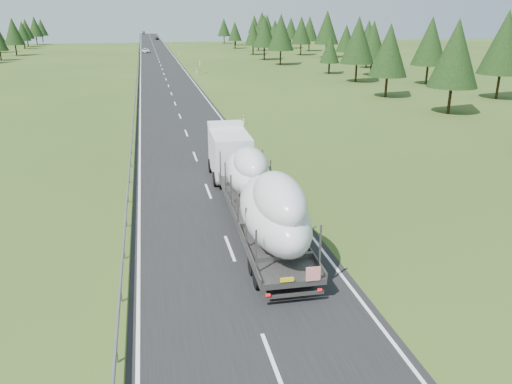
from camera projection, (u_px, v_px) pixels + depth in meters
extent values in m
plane|color=#304517|center=(230.00, 249.00, 25.77)|extent=(400.00, 400.00, 0.00)
cube|color=black|center=(161.00, 65.00, 117.76)|extent=(10.00, 400.00, 0.02)
cube|color=slate|center=(137.00, 63.00, 116.50)|extent=(0.08, 400.00, 0.32)
cylinder|color=slate|center=(124.00, 253.00, 24.61)|extent=(0.10, 0.10, 0.60)
cube|color=silver|center=(243.00, 120.00, 54.50)|extent=(0.12, 0.07, 1.00)
cube|color=black|center=(243.00, 117.00, 54.39)|extent=(0.13, 0.08, 0.12)
cube|color=silver|center=(197.00, 71.00, 100.50)|extent=(0.12, 0.07, 1.00)
cube|color=black|center=(197.00, 70.00, 100.39)|extent=(0.13, 0.08, 0.12)
cube|color=silver|center=(179.00, 53.00, 146.49)|extent=(0.12, 0.07, 1.00)
cube|color=black|center=(179.00, 52.00, 146.38)|extent=(0.13, 0.08, 0.12)
cube|color=silver|center=(170.00, 44.00, 192.48)|extent=(0.12, 0.07, 1.00)
cube|color=black|center=(170.00, 43.00, 192.38)|extent=(0.13, 0.08, 0.12)
cube|color=silver|center=(165.00, 38.00, 238.48)|extent=(0.12, 0.07, 1.00)
cube|color=black|center=(164.00, 37.00, 238.37)|extent=(0.13, 0.08, 0.12)
cube|color=silver|center=(161.00, 34.00, 284.47)|extent=(0.12, 0.07, 1.00)
cube|color=black|center=(161.00, 33.00, 284.37)|extent=(0.13, 0.08, 0.12)
cube|color=silver|center=(158.00, 31.00, 330.47)|extent=(0.12, 0.07, 1.00)
cube|color=black|center=(158.00, 31.00, 330.36)|extent=(0.13, 0.08, 0.12)
cylinder|color=slate|center=(200.00, 69.00, 100.47)|extent=(0.08, 0.08, 2.00)
cube|color=silver|center=(200.00, 63.00, 100.13)|extent=(0.05, 0.90, 1.20)
cylinder|color=black|center=(498.00, 84.00, 70.25)|extent=(0.36, 0.36, 4.10)
cone|color=black|center=(505.00, 42.00, 68.32)|extent=(6.38, 6.38, 8.55)
cylinder|color=black|center=(427.00, 73.00, 84.87)|extent=(0.36, 0.36, 3.78)
cone|color=black|center=(431.00, 41.00, 83.09)|extent=(5.88, 5.88, 7.88)
cylinder|color=black|center=(371.00, 66.00, 97.38)|extent=(0.36, 0.36, 3.50)
cone|color=black|center=(373.00, 40.00, 95.74)|extent=(5.45, 5.45, 7.29)
cylinder|color=black|center=(367.00, 60.00, 110.71)|extent=(0.36, 0.36, 3.49)
cone|color=black|center=(368.00, 37.00, 109.07)|extent=(5.42, 5.42, 7.26)
cylinder|color=black|center=(345.00, 56.00, 122.15)|extent=(0.36, 0.36, 3.10)
cone|color=black|center=(346.00, 38.00, 120.69)|extent=(4.83, 4.83, 6.46)
cylinder|color=black|center=(326.00, 50.00, 136.78)|extent=(0.36, 0.36, 4.22)
cone|color=black|center=(327.00, 27.00, 134.80)|extent=(6.56, 6.56, 8.78)
cylinder|color=black|center=(301.00, 49.00, 144.68)|extent=(0.36, 0.36, 3.70)
cone|color=black|center=(301.00, 30.00, 142.95)|extent=(5.75, 5.75, 7.70)
cylinder|color=black|center=(309.00, 45.00, 160.87)|extent=(0.36, 0.36, 3.66)
cone|color=black|center=(310.00, 29.00, 159.15)|extent=(5.69, 5.69, 7.62)
cylinder|color=black|center=(291.00, 43.00, 173.27)|extent=(0.36, 0.36, 3.53)
cone|color=black|center=(291.00, 28.00, 171.61)|extent=(5.50, 5.50, 7.36)
cylinder|color=black|center=(275.00, 41.00, 188.93)|extent=(0.36, 0.36, 3.21)
cone|color=black|center=(275.00, 29.00, 187.43)|extent=(4.99, 4.99, 6.68)
cylinder|color=black|center=(262.00, 38.00, 198.41)|extent=(0.36, 0.36, 4.18)
cone|color=black|center=(262.00, 23.00, 196.45)|extent=(6.51, 6.51, 8.71)
cylinder|color=black|center=(267.00, 37.00, 211.26)|extent=(0.36, 0.36, 3.84)
cone|color=black|center=(267.00, 24.00, 209.46)|extent=(5.97, 5.97, 7.99)
cylinder|color=black|center=(254.00, 36.00, 226.50)|extent=(0.36, 0.36, 3.72)
cone|color=black|center=(254.00, 24.00, 224.75)|extent=(5.79, 5.79, 7.75)
cylinder|color=black|center=(450.00, 98.00, 59.88)|extent=(0.36, 0.36, 3.76)
cone|color=black|center=(456.00, 53.00, 58.12)|extent=(5.84, 5.84, 7.83)
cylinder|color=black|center=(386.00, 85.00, 71.83)|extent=(0.36, 0.36, 3.50)
cone|color=black|center=(389.00, 50.00, 70.19)|extent=(5.44, 5.44, 7.29)
cylinder|color=black|center=(356.00, 71.00, 87.66)|extent=(0.36, 0.36, 3.79)
cone|color=black|center=(358.00, 40.00, 85.88)|extent=(5.89, 5.89, 7.89)
cylinder|color=black|center=(329.00, 67.00, 100.19)|extent=(0.36, 0.36, 2.53)
cone|color=black|center=(330.00, 49.00, 99.00)|extent=(3.94, 3.94, 5.27)
cylinder|color=black|center=(280.00, 56.00, 117.12)|extent=(0.36, 0.36, 3.93)
cone|color=black|center=(281.00, 32.00, 115.28)|extent=(6.11, 6.11, 8.18)
cylinder|color=black|center=(264.00, 52.00, 130.04)|extent=(0.36, 0.36, 3.81)
cone|color=black|center=(264.00, 31.00, 128.26)|extent=(5.93, 5.93, 7.94)
cylinder|color=black|center=(253.00, 49.00, 146.39)|extent=(0.36, 0.36, 3.17)
cone|color=black|center=(253.00, 34.00, 144.90)|extent=(4.93, 4.93, 6.60)
cylinder|color=black|center=(258.00, 46.00, 162.79)|extent=(0.36, 0.36, 2.63)
cone|color=black|center=(258.00, 35.00, 161.55)|extent=(4.09, 4.09, 5.48)
cylinder|color=black|center=(235.00, 44.00, 172.55)|extent=(0.36, 0.36, 3.06)
cone|color=black|center=(235.00, 31.00, 171.12)|extent=(4.76, 4.76, 6.38)
cylinder|color=black|center=(235.00, 41.00, 191.32)|extent=(0.36, 0.36, 2.70)
cone|color=black|center=(235.00, 31.00, 190.06)|extent=(4.20, 4.20, 5.63)
cylinder|color=black|center=(224.00, 39.00, 202.44)|extent=(0.36, 0.36, 3.33)
cone|color=black|center=(224.00, 27.00, 200.88)|extent=(5.19, 5.19, 6.94)
cylinder|color=black|center=(0.00, 55.00, 128.65)|extent=(0.36, 0.36, 2.90)
cylinder|color=black|center=(16.00, 49.00, 143.26)|extent=(0.36, 0.36, 3.56)
cone|color=black|center=(13.00, 31.00, 141.59)|extent=(5.54, 5.54, 7.42)
cylinder|color=black|center=(24.00, 44.00, 171.20)|extent=(0.36, 0.36, 3.11)
cone|color=black|center=(22.00, 31.00, 169.74)|extent=(4.84, 4.84, 6.49)
cylinder|color=black|center=(28.00, 42.00, 181.10)|extent=(0.36, 0.36, 3.33)
cone|color=black|center=(26.00, 29.00, 179.54)|extent=(5.17, 5.17, 6.93)
cylinder|color=black|center=(37.00, 40.00, 192.97)|extent=(0.36, 0.36, 3.58)
cone|color=black|center=(35.00, 27.00, 191.30)|extent=(5.57, 5.57, 7.46)
cylinder|color=black|center=(43.00, 38.00, 208.47)|extent=(0.36, 0.36, 3.25)
cone|color=black|center=(41.00, 27.00, 206.94)|extent=(5.05, 5.05, 6.76)
cube|color=silver|center=(230.00, 153.00, 35.99)|extent=(2.76, 5.30, 2.93)
cube|color=black|center=(224.00, 137.00, 38.27)|extent=(2.41, 0.15, 1.46)
cube|color=silver|center=(224.00, 124.00, 37.56)|extent=(2.65, 1.33, 0.31)
cube|color=#524F4E|center=(233.00, 176.00, 35.51)|extent=(2.70, 3.21, 0.26)
cylinder|color=black|center=(211.00, 166.00, 37.98)|extent=(0.39, 1.06, 1.05)
cylinder|color=black|center=(241.00, 164.00, 38.46)|extent=(0.39, 1.06, 1.05)
cylinder|color=black|center=(217.00, 179.00, 34.90)|extent=(0.39, 1.06, 1.05)
cylinder|color=black|center=(250.00, 177.00, 35.38)|extent=(0.39, 1.06, 1.05)
cube|color=#524F4E|center=(260.00, 217.00, 27.20)|extent=(3.23, 14.71, 0.27)
cube|color=#524F4E|center=(235.00, 215.00, 26.84)|extent=(0.47, 14.63, 0.25)
cube|color=#524F4E|center=(285.00, 211.00, 27.39)|extent=(0.47, 14.63, 0.25)
cube|color=#524F4E|center=(260.00, 252.00, 20.77)|extent=(0.08, 0.08, 1.99)
cube|color=#524F4E|center=(324.00, 246.00, 21.33)|extent=(0.08, 0.08, 1.99)
cube|color=#524F4E|center=(249.00, 228.00, 23.08)|extent=(0.08, 0.08, 1.99)
cube|color=#524F4E|center=(306.00, 223.00, 23.64)|extent=(0.08, 0.08, 1.99)
cube|color=#524F4E|center=(239.00, 209.00, 25.39)|extent=(0.08, 0.08, 1.99)
cube|color=#524F4E|center=(291.00, 204.00, 25.94)|extent=(0.08, 0.08, 1.99)
cube|color=#524F4E|center=(231.00, 192.00, 27.70)|extent=(0.08, 0.08, 1.99)
cube|color=#524F4E|center=(279.00, 189.00, 28.25)|extent=(0.08, 0.08, 1.99)
cube|color=#524F4E|center=(224.00, 179.00, 30.00)|extent=(0.08, 0.08, 1.99)
cube|color=#524F4E|center=(269.00, 176.00, 30.56)|extent=(0.08, 0.08, 1.99)
cube|color=#524F4E|center=(218.00, 167.00, 32.31)|extent=(0.08, 0.08, 1.99)
cube|color=#524F4E|center=(260.00, 164.00, 32.87)|extent=(0.08, 0.08, 1.99)
cylinder|color=black|center=(263.00, 277.00, 21.93)|extent=(0.45, 1.06, 1.05)
cylinder|color=black|center=(312.00, 272.00, 22.39)|extent=(0.45, 1.06, 1.05)
cylinder|color=black|center=(256.00, 264.00, 23.08)|extent=(0.45, 1.06, 1.05)
cylinder|color=black|center=(304.00, 259.00, 23.54)|extent=(0.45, 1.06, 1.05)
cube|color=#524F4E|center=(298.00, 294.00, 20.68)|extent=(2.62, 0.20, 0.13)
cube|color=red|center=(318.00, 273.00, 20.46)|extent=(0.63, 0.06, 0.63)
cube|color=yellow|center=(292.00, 279.00, 20.29)|extent=(0.58, 0.06, 0.19)
cube|color=red|center=(273.00, 295.00, 20.35)|extent=(0.19, 0.07, 0.10)
cube|color=red|center=(324.00, 289.00, 20.78)|extent=(0.19, 0.07, 0.10)
ellipsoid|color=silver|center=(275.00, 213.00, 23.59)|extent=(3.13, 7.86, 2.91)
ellipsoid|color=silver|center=(281.00, 200.00, 22.35)|extent=(2.35, 4.99, 2.33)
ellipsoid|color=silver|center=(246.00, 174.00, 30.21)|extent=(2.72, 6.41, 2.39)
ellipsoid|color=silver|center=(249.00, 164.00, 29.20)|extent=(2.05, 4.07, 1.91)
imported|color=silver|center=(146.00, 50.00, 154.20)|extent=(2.33, 4.97, 1.38)
imported|color=black|center=(157.00, 38.00, 231.17)|extent=(1.81, 3.96, 1.32)
imported|color=#1B234D|center=(144.00, 32.00, 298.91)|extent=(1.67, 4.62, 1.52)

